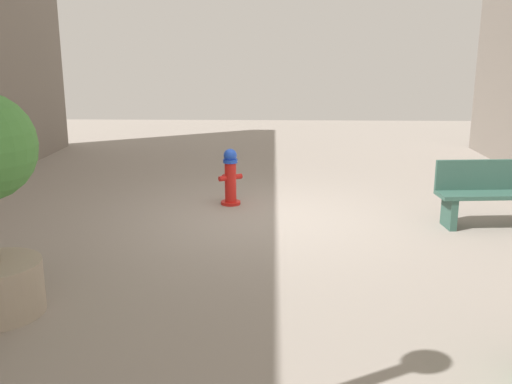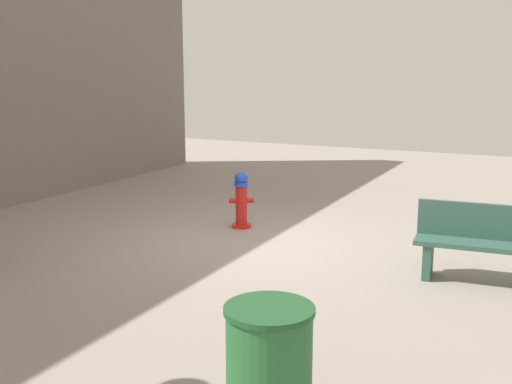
# 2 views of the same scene
# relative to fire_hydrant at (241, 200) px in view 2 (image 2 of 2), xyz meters

# --- Properties ---
(ground_plane) EXTENTS (23.40, 23.40, 0.00)m
(ground_plane) POSITION_rel_fire_hydrant_xyz_m (-0.53, 0.76, -0.47)
(ground_plane) COLOR gray
(fire_hydrant) EXTENTS (0.39, 0.38, 0.93)m
(fire_hydrant) POSITION_rel_fire_hydrant_xyz_m (0.00, 0.00, 0.00)
(fire_hydrant) COLOR red
(fire_hydrant) RESTS_ON ground_plane
(bench_near) EXTENTS (1.72, 0.58, 0.95)m
(bench_near) POSITION_rel_fire_hydrant_xyz_m (-3.90, 1.03, 0.03)
(bench_near) COLOR #33594C
(bench_near) RESTS_ON ground_plane
(trash_bin) EXTENTS (0.62, 0.62, 0.98)m
(trash_bin) POSITION_rel_fire_hydrant_xyz_m (-2.90, 5.13, 0.03)
(trash_bin) COLOR #266633
(trash_bin) RESTS_ON ground_plane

